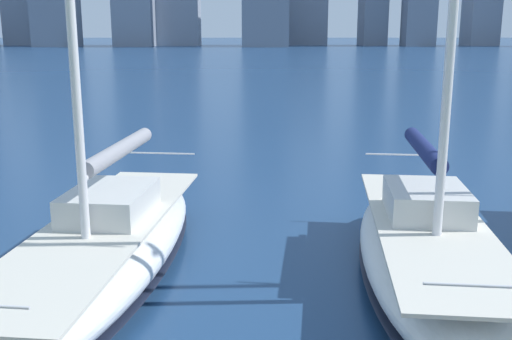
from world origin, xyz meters
TOP-DOWN VIEW (x-y plane):
  - sailboat_navy at (-3.33, -6.63)m, footprint 3.39×8.68m
  - sailboat_grey at (2.78, -6.84)m, footprint 3.51×9.69m

SIDE VIEW (x-z plane):
  - sailboat_grey at x=2.78m, z-range -4.88..6.20m
  - sailboat_navy at x=-3.33m, z-range -4.90..6.31m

